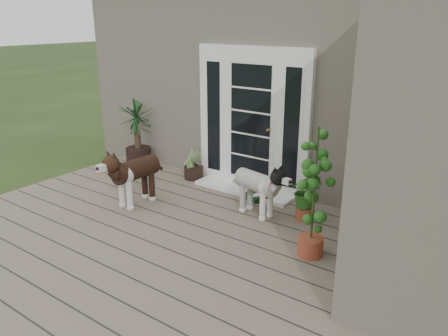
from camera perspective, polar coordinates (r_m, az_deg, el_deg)
The scene contains 14 objects.
deck at distance 5.27m, azimuth -7.85°, elevation -10.70°, with size 6.20×4.60×0.12m, color #6B5B4C.
house_main at distance 8.26m, azimuth 12.65°, elevation 10.81°, with size 7.40×4.00×3.10m, color #665E54.
door_unit at distance 6.62m, azimuth 3.62°, elevation 6.17°, with size 1.90×0.14×2.15m, color white.
door_step at distance 6.77m, azimuth 2.53°, elevation -2.84°, with size 1.60×0.40×0.05m, color white.
brindle_dog at distance 6.32m, azimuth -11.29°, elevation -1.37°, with size 0.39×0.91×0.76m, color black, non-canonical shape.
white_dog at distance 5.88m, azimuth 4.25°, elevation -2.99°, with size 0.35×0.82×0.68m, color silver, non-canonical shape.
spider_plant at distance 7.23m, azimuth -3.96°, elevation 0.71°, with size 0.52×0.52×0.55m, color #8AA867, non-canonical shape.
yucca at distance 8.00m, azimuth -11.19°, elevation 4.65°, with size 0.84×0.84×1.22m, color black, non-canonical shape.
herb_a at distance 5.88m, azimuth 10.51°, elevation -4.06°, with size 0.42×0.42×0.54m, color #1F621C.
herb_b at distance 5.94m, azimuth 17.24°, elevation -3.86°, with size 0.42×0.42×0.63m, color #164D16.
herb_c at distance 5.89m, azimuth 19.29°, elevation -4.42°, with size 0.39×0.39×0.61m, color #205017.
sapling at distance 4.82m, azimuth 11.57°, elevation -2.98°, with size 0.45×0.45×1.53m, color #1E5E1B, non-canonical shape.
clog_left at distance 6.57m, azimuth 3.36°, elevation -3.35°, with size 0.14×0.30×0.09m, color #13311A, non-canonical shape.
clog_right at distance 6.41m, azimuth 4.88°, elevation -3.98°, with size 0.14×0.29×0.09m, color black, non-canonical shape.
Camera 1 is at (3.23, -2.87, 2.65)m, focal length 35.36 mm.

